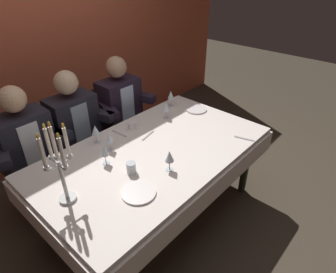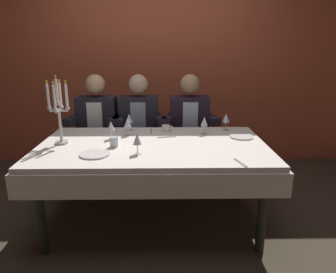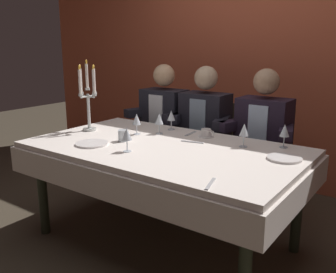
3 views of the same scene
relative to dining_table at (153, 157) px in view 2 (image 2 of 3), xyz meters
name	(u,v)px [view 2 (image 2 of 3)]	position (x,y,z in m)	size (l,w,h in m)	color
ground_plane	(154,221)	(0.00, 0.00, -0.62)	(12.00, 12.00, 0.00)	#42382B
back_wall	(156,60)	(0.00, 1.66, 0.73)	(6.00, 0.12, 2.70)	#BF5437
dining_table	(153,157)	(0.00, 0.00, 0.00)	(1.94, 1.14, 0.74)	white
candelabra	(59,112)	(-0.77, 0.02, 0.39)	(0.19, 0.19, 0.57)	silver
dinner_plate_0	(95,154)	(-0.43, -0.27, 0.13)	(0.23, 0.23, 0.01)	white
dinner_plate_1	(242,137)	(0.79, 0.18, 0.13)	(0.21, 0.21, 0.01)	white
wine_glass_0	(137,140)	(-0.11, -0.26, 0.23)	(0.07, 0.07, 0.16)	silver
wine_glass_1	(204,122)	(0.47, 0.29, 0.24)	(0.07, 0.07, 0.16)	silver
wine_glass_2	(111,126)	(-0.37, 0.15, 0.24)	(0.07, 0.07, 0.16)	silver
wine_glass_3	(128,123)	(-0.24, 0.26, 0.24)	(0.07, 0.07, 0.16)	silver
wine_glass_4	(129,119)	(-0.24, 0.43, 0.23)	(0.07, 0.07, 0.16)	silver
wine_glass_5	(226,118)	(0.70, 0.44, 0.23)	(0.07, 0.07, 0.16)	silver
water_tumbler_0	(114,142)	(-0.31, -0.08, 0.16)	(0.07, 0.07, 0.08)	silver
coffee_cup_0	(166,129)	(0.11, 0.39, 0.15)	(0.13, 0.12, 0.06)	white
fork_0	(166,137)	(0.12, 0.19, 0.12)	(0.17, 0.02, 0.01)	#B7B7BC
fork_1	(151,131)	(-0.03, 0.40, 0.12)	(0.17, 0.02, 0.01)	#B7B7BC
fork_2	(240,162)	(0.63, -0.46, 0.12)	(0.17, 0.02, 0.01)	#B7B7BC
seated_diner_0	(98,120)	(-0.64, 0.89, 0.11)	(0.63, 0.48, 1.24)	#272E1F
seated_diner_1	(139,120)	(-0.18, 0.89, 0.11)	(0.63, 0.48, 1.24)	#272E1F
seated_diner_2	(189,120)	(0.38, 0.89, 0.11)	(0.63, 0.48, 1.24)	#272E1F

